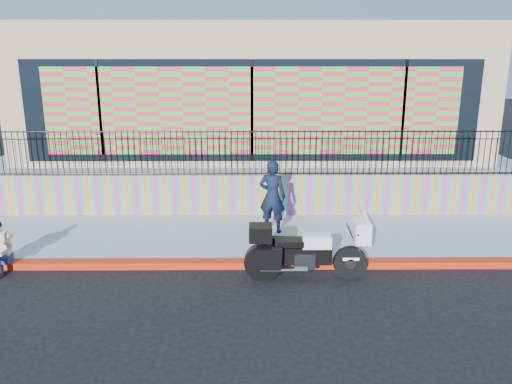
{
  "coord_description": "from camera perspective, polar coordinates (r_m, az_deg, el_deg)",
  "views": [
    {
      "loc": [
        0.02,
        -9.77,
        4.27
      ],
      "look_at": [
        0.09,
        1.2,
        1.32
      ],
      "focal_mm": 35.0,
      "sensor_mm": 36.0,
      "label": 1
    }
  ],
  "objects": [
    {
      "name": "mural_wall",
      "position": [
        13.5,
        -0.44,
        -0.29
      ],
      "size": [
        16.0,
        0.2,
        1.1
      ],
      "primitive_type": "cube",
      "color": "#DC398B",
      "rests_on": "sidewalk"
    },
    {
      "name": "police_motorcycle",
      "position": [
        9.95,
        5.57,
        -6.5
      ],
      "size": [
        2.41,
        0.8,
        1.5
      ],
      "color": "black",
      "rests_on": "ground"
    },
    {
      "name": "metal_fence",
      "position": [
        13.24,
        -0.45,
        4.52
      ],
      "size": [
        15.8,
        0.04,
        1.2
      ],
      "primitive_type": null,
      "color": "black",
      "rests_on": "mural_wall"
    },
    {
      "name": "police_officer",
      "position": [
        12.04,
        1.88,
        -0.5
      ],
      "size": [
        0.75,
        0.6,
        1.79
      ],
      "primitive_type": "imported",
      "rotation": [
        0.0,
        0.0,
        2.84
      ],
      "color": "black",
      "rests_on": "sidewalk"
    },
    {
      "name": "red_curb",
      "position": [
        10.63,
        -0.45,
        -8.19
      ],
      "size": [
        16.0,
        0.3,
        0.15
      ],
      "primitive_type": "cube",
      "color": "red",
      "rests_on": "ground"
    },
    {
      "name": "storefront_building",
      "position": [
        17.93,
        -0.45,
        11.78
      ],
      "size": [
        14.0,
        8.06,
        4.0
      ],
      "color": "tan",
      "rests_on": "elevated_platform"
    },
    {
      "name": "ground",
      "position": [
        10.66,
        -0.45,
        -8.56
      ],
      "size": [
        90.0,
        90.0,
        0.0
      ],
      "primitive_type": "plane",
      "color": "black",
      "rests_on": "ground"
    },
    {
      "name": "sidewalk",
      "position": [
        12.17,
        -0.44,
        -5.12
      ],
      "size": [
        16.0,
        3.0,
        0.15
      ],
      "primitive_type": "cube",
      "color": "#8E97AA",
      "rests_on": "ground"
    },
    {
      "name": "elevated_platform",
      "position": [
        18.48,
        -0.43,
        3.68
      ],
      "size": [
        16.0,
        10.0,
        1.25
      ],
      "primitive_type": "cube",
      "color": "#8E97AA",
      "rests_on": "ground"
    }
  ]
}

